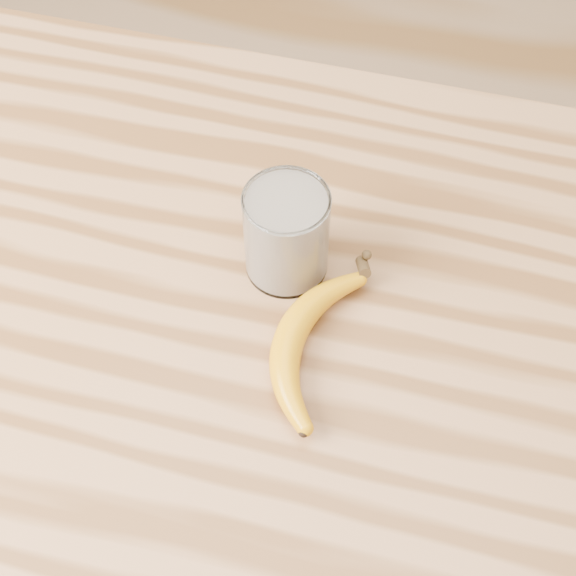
# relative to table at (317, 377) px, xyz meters

# --- Properties ---
(table) EXTENTS (1.20, 0.80, 0.90)m
(table) POSITION_rel_table_xyz_m (0.00, 0.00, 0.00)
(table) COLOR #9D6D41
(table) RESTS_ON ground
(smoothie_glass) EXTENTS (0.09, 0.09, 0.12)m
(smoothie_glass) POSITION_rel_table_xyz_m (-0.05, 0.06, 0.19)
(smoothie_glass) COLOR white
(smoothie_glass) RESTS_ON table
(banana) EXTENTS (0.12, 0.28, 0.03)m
(banana) POSITION_rel_table_xyz_m (-0.03, -0.04, 0.15)
(banana) COLOR orange
(banana) RESTS_ON table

